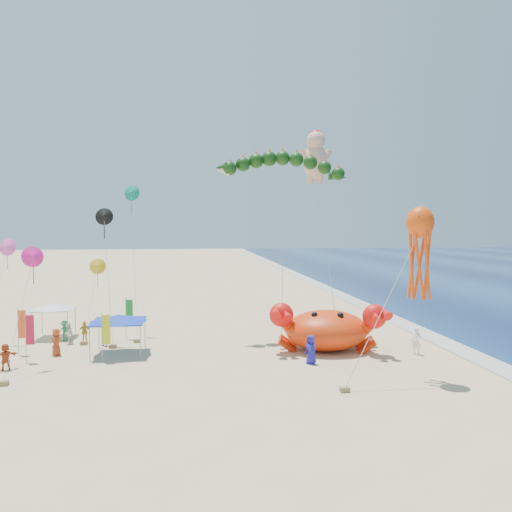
{
  "coord_description": "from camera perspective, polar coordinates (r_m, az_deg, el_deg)",
  "views": [
    {
      "loc": [
        -6.68,
        -34.37,
        8.67
      ],
      "look_at": [
        -2.0,
        2.0,
        6.5
      ],
      "focal_mm": 35.0,
      "sensor_mm": 36.0,
      "label": 1
    }
  ],
  "objects": [
    {
      "name": "canopy_white",
      "position": [
        42.16,
        -22.09,
        -5.36
      ],
      "size": [
        3.1,
        3.1,
        2.71
      ],
      "color": "gray",
      "rests_on": "ground"
    },
    {
      "name": "feather_flags",
      "position": [
        36.35,
        -20.13,
        -7.38
      ],
      "size": [
        7.13,
        6.54,
        3.2
      ],
      "color": "gray",
      "rests_on": "ground"
    },
    {
      "name": "canopy_blue",
      "position": [
        35.33,
        -15.45,
        -6.89
      ],
      "size": [
        3.79,
        3.79,
        2.71
      ],
      "color": "gray",
      "rests_on": "ground"
    },
    {
      "name": "beachgoers",
      "position": [
        35.72,
        -14.8,
        -9.38
      ],
      "size": [
        27.43,
        9.43,
        1.85
      ],
      "color": "#26744F",
      "rests_on": "ground"
    },
    {
      "name": "foam_strip",
      "position": [
        40.07,
        20.95,
        -9.32
      ],
      "size": [
        320.0,
        320.0,
        0.0
      ],
      "primitive_type": "plane",
      "color": "silver",
      "rests_on": "ground"
    },
    {
      "name": "octopus_kite",
      "position": [
        29.48,
        18.17,
        1.08
      ],
      "size": [
        5.85,
        2.61,
        9.8
      ],
      "color": "#F94B0D",
      "rests_on": "ground"
    },
    {
      "name": "cherub_kite",
      "position": [
        43.47,
        6.82,
        11.33
      ],
      "size": [
        2.21,
        5.14,
        16.85
      ],
      "color": "#F2AE94",
      "rests_on": "ground"
    },
    {
      "name": "dragon_kite",
      "position": [
        38.66,
        2.9,
        9.92
      ],
      "size": [
        10.01,
        3.72,
        14.18
      ],
      "color": "black",
      "rests_on": "ground"
    },
    {
      "name": "small_kites",
      "position": [
        39.07,
        -19.73,
        1.08
      ],
      "size": [
        10.23,
        12.85,
        12.07
      ],
      "color": "gold",
      "rests_on": "ground"
    },
    {
      "name": "crab_inflatable",
      "position": [
        35.58,
        8.12,
        -8.23
      ],
      "size": [
        7.92,
        5.99,
        3.47
      ],
      "color": "red",
      "rests_on": "ground"
    },
    {
      "name": "ground",
      "position": [
        36.08,
        3.62,
        -10.53
      ],
      "size": [
        320.0,
        320.0,
        0.0
      ],
      "primitive_type": "plane",
      "color": "#D1B784",
      "rests_on": "ground"
    }
  ]
}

